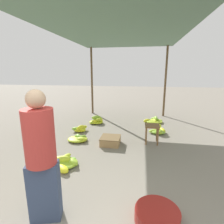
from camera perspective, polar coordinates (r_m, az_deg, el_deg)
name	(u,v)px	position (r m, az deg, el deg)	size (l,w,h in m)	color
canopy_post_back_left	(92,81)	(7.34, -6.57, 9.87)	(0.08, 0.08, 2.67)	brown
canopy_post_back_right	(165,82)	(7.11, 17.02, 9.29)	(0.08, 0.08, 2.67)	brown
canopy_tarp	(118,28)	(4.41, 2.09, 25.61)	(3.32, 5.96, 0.04)	#567A60
vendor_foreground	(41,156)	(2.16, -22.08, -13.31)	(0.41, 0.41, 1.56)	#384766
stool	(152,129)	(4.40, 12.94, -5.33)	(0.34, 0.34, 0.47)	brown
basin_black	(157,216)	(2.45, 14.51, -29.96)	(0.53, 0.53, 0.16)	maroon
banana_pile_left_0	(97,121)	(6.00, -5.07, -2.88)	(0.50, 0.46, 0.27)	#BBCF2B
banana_pile_left_1	(65,162)	(3.54, -15.11, -15.57)	(0.59, 0.63, 0.19)	#B4CC2C
banana_pile_left_2	(80,129)	(5.27, -10.33, -5.44)	(0.44, 0.47, 0.21)	yellow
banana_pile_left_3	(79,139)	(4.60, -10.84, -8.50)	(0.53, 0.45, 0.16)	#8DBD33
banana_pile_right_0	(154,121)	(6.25, 13.53, -2.81)	(0.73, 0.51, 0.21)	#89BB34
banana_pile_right_1	(158,131)	(5.22, 14.86, -5.98)	(0.54, 0.55, 0.28)	yellow
crate_near	(110,141)	(4.31, -0.51, -9.31)	(0.47, 0.47, 0.19)	#9E7A4C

